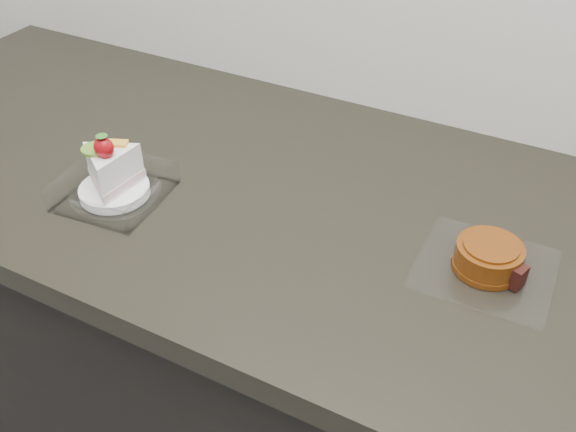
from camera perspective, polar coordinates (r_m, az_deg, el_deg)
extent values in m
cube|color=black|center=(1.26, 7.44, -17.80)|extent=(2.00, 0.60, 0.86)
cube|color=black|center=(0.93, 9.66, -1.93)|extent=(2.04, 0.64, 0.04)
cube|color=white|center=(0.99, -15.07, 1.78)|extent=(0.15, 0.15, 0.00)
cylinder|color=white|center=(0.99, -15.16, 2.20)|extent=(0.10, 0.10, 0.01)
ellipsoid|color=#B40C17|center=(0.94, -16.05, 5.87)|extent=(0.03, 0.03, 0.03)
cone|color=#2D7223|center=(0.93, -16.21, 6.65)|extent=(0.02, 0.02, 0.01)
cylinder|color=olive|center=(0.96, -16.83, 5.72)|extent=(0.04, 0.04, 0.00)
cube|color=gold|center=(0.97, -15.43, 6.27)|extent=(0.05, 0.03, 0.00)
cube|color=white|center=(0.88, 17.15, -4.44)|extent=(0.18, 0.17, 0.00)
cylinder|color=#6B2E0C|center=(0.86, 17.38, -3.51)|extent=(0.10, 0.10, 0.04)
cylinder|color=#6B2E0C|center=(0.87, 17.21, -4.20)|extent=(0.11, 0.11, 0.01)
cylinder|color=#6B2E0C|center=(0.85, 17.62, -2.51)|extent=(0.08, 0.08, 0.00)
cube|color=black|center=(0.85, 19.51, -5.01)|extent=(0.03, 0.03, 0.03)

